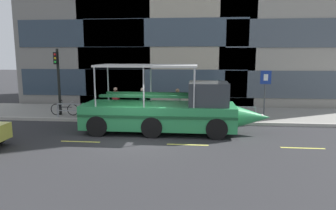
% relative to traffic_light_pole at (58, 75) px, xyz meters
% --- Properties ---
extents(ground_plane, '(120.00, 120.00, 0.00)m').
position_rel_traffic_light_pole_xyz_m(ground_plane, '(5.61, -4.01, -2.61)').
color(ground_plane, '#2B2B2D').
extents(sidewalk, '(32.00, 4.80, 0.18)m').
position_rel_traffic_light_pole_xyz_m(sidewalk, '(5.61, 1.59, -2.52)').
color(sidewalk, gray).
rests_on(sidewalk, ground_plane).
extents(curb_edge, '(32.00, 0.18, 0.18)m').
position_rel_traffic_light_pole_xyz_m(curb_edge, '(5.61, -0.90, -2.52)').
color(curb_edge, '#B2ADA3').
rests_on(curb_edge, ground_plane).
extents(lane_centreline, '(25.80, 0.12, 0.01)m').
position_rel_traffic_light_pole_xyz_m(lane_centreline, '(5.61, -4.94, -2.61)').
color(lane_centreline, '#DBD64C').
rests_on(lane_centreline, ground_plane).
extents(curb_guardrail, '(11.58, 0.09, 0.81)m').
position_rel_traffic_light_pole_xyz_m(curb_guardrail, '(5.87, -0.56, -1.88)').
color(curb_guardrail, gray).
rests_on(curb_guardrail, sidewalk).
extents(traffic_light_pole, '(0.24, 0.46, 4.01)m').
position_rel_traffic_light_pole_xyz_m(traffic_light_pole, '(0.00, 0.00, 0.00)').
color(traffic_light_pole, black).
rests_on(traffic_light_pole, sidewalk).
extents(parking_sign, '(0.60, 0.12, 2.78)m').
position_rel_traffic_light_pole_xyz_m(parking_sign, '(12.23, 0.10, -0.55)').
color(parking_sign, '#4C4F54').
rests_on(parking_sign, sidewalk).
extents(leaned_bicycle, '(1.74, 0.46, 0.96)m').
position_rel_traffic_light_pole_xyz_m(leaned_bicycle, '(0.33, -0.08, -2.05)').
color(leaned_bicycle, black).
rests_on(leaned_bicycle, sidewalk).
extents(duck_tour_boat, '(9.35, 2.51, 3.37)m').
position_rel_traffic_light_pole_xyz_m(duck_tour_boat, '(7.05, -2.84, -1.52)').
color(duck_tour_boat, '#2D9351').
rests_on(duck_tour_boat, ground_plane).
extents(pedestrian_near_bow, '(0.28, 0.42, 1.59)m').
position_rel_traffic_light_pole_xyz_m(pedestrian_near_bow, '(9.66, 0.57, -1.47)').
color(pedestrian_near_bow, black).
rests_on(pedestrian_near_bow, sidewalk).
extents(pedestrian_mid_left, '(0.46, 0.29, 1.70)m').
position_rel_traffic_light_pole_xyz_m(pedestrian_mid_left, '(7.22, 0.10, -1.41)').
color(pedestrian_mid_left, '#1E2338').
rests_on(pedestrian_mid_left, sidewalk).
extents(pedestrian_mid_right, '(0.33, 0.39, 1.66)m').
position_rel_traffic_light_pole_xyz_m(pedestrian_mid_right, '(5.02, 0.68, -1.43)').
color(pedestrian_mid_right, '#47423D').
rests_on(pedestrian_mid_right, sidewalk).
extents(pedestrian_near_stern, '(0.47, 0.22, 1.63)m').
position_rel_traffic_light_pole_xyz_m(pedestrian_near_stern, '(3.24, 1.01, -1.45)').
color(pedestrian_near_stern, black).
rests_on(pedestrian_near_stern, sidewalk).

